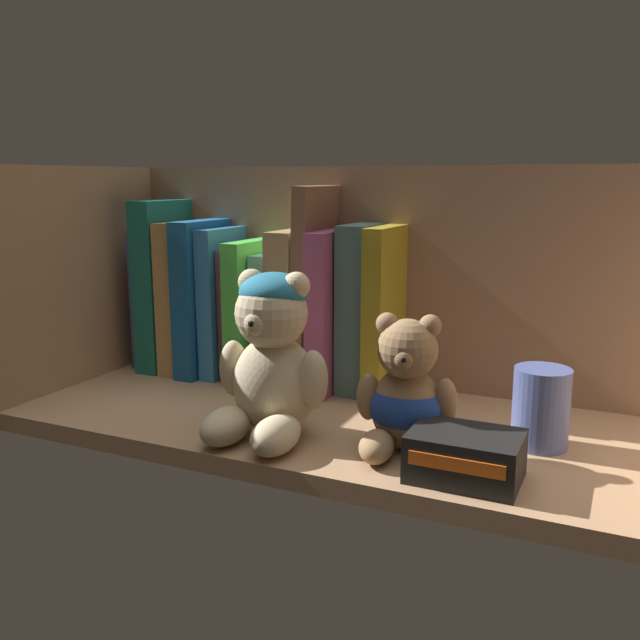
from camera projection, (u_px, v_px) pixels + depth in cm
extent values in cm
cube|color=#A87F5B|center=(353.00, 429.00, 74.93)|extent=(74.26, 29.01, 2.00)
cube|color=#7D5E47|center=(399.00, 286.00, 85.60)|extent=(76.66, 1.20, 29.31)
cube|color=#A87F5B|center=(78.00, 283.00, 87.71)|extent=(1.60, 31.41, 29.31)
cube|color=#4C50AF|center=(156.00, 298.00, 97.12)|extent=(1.90, 9.13, 18.52)
cube|color=#186A61|center=(172.00, 283.00, 95.52)|extent=(3.31, 13.21, 22.95)
cube|color=tan|center=(192.00, 295.00, 94.45)|extent=(2.84, 12.79, 20.17)
cube|color=#16548D|center=(211.00, 296.00, 93.15)|extent=(2.95, 14.24, 20.44)
cube|color=#3580C6|center=(229.00, 300.00, 92.08)|extent=(2.46, 11.95, 19.52)
cube|color=#854162|center=(243.00, 311.00, 91.43)|extent=(1.88, 9.82, 16.94)
cube|color=#48C745|center=(258.00, 308.00, 90.37)|extent=(2.46, 13.88, 18.07)
cube|color=#78BBB3|center=(277.00, 316.00, 89.35)|extent=(2.86, 9.84, 16.48)
cube|color=#9A7D51|center=(300.00, 306.00, 87.67)|extent=(3.40, 13.16, 19.57)
cube|color=brown|center=(320.00, 287.00, 85.98)|extent=(2.65, 13.74, 24.98)
cube|color=#94426A|center=(338.00, 309.00, 85.54)|extent=(2.55, 14.19, 19.72)
cube|color=#49716C|center=(362.00, 308.00, 84.14)|extent=(3.46, 9.19, 20.45)
cube|color=olive|center=(386.00, 310.00, 82.87)|extent=(2.33, 12.58, 20.36)
ellipsoid|color=beige|center=(275.00, 385.00, 70.26)|extent=(8.73, 8.01, 10.27)
sphere|color=beige|center=(271.00, 313.00, 68.27)|extent=(7.30, 7.30, 7.30)
sphere|color=beige|center=(251.00, 282.00, 69.25)|extent=(2.74, 2.74, 2.74)
sphere|color=beige|center=(296.00, 286.00, 67.05)|extent=(2.74, 2.74, 2.74)
sphere|color=beige|center=(258.00, 322.00, 66.08)|extent=(2.74, 2.74, 2.74)
sphere|color=black|center=(253.00, 323.00, 65.23)|extent=(0.96, 0.96, 0.96)
ellipsoid|color=beige|center=(226.00, 426.00, 67.85)|extent=(4.26, 6.94, 3.65)
ellipsoid|color=beige|center=(276.00, 435.00, 65.42)|extent=(4.26, 6.94, 3.65)
ellipsoid|color=beige|center=(234.00, 368.00, 71.53)|extent=(3.03, 3.03, 5.93)
ellipsoid|color=beige|center=(313.00, 380.00, 67.56)|extent=(3.03, 3.03, 5.93)
ellipsoid|color=teal|center=(274.00, 292.00, 68.32)|extent=(6.94, 6.94, 4.02)
ellipsoid|color=#93704C|center=(406.00, 408.00, 66.33)|extent=(6.91, 6.34, 8.12)
sphere|color=#93704C|center=(407.00, 349.00, 64.73)|extent=(5.78, 5.78, 5.78)
sphere|color=#93704C|center=(387.00, 324.00, 65.14)|extent=(2.17, 2.17, 2.17)
sphere|color=#93704C|center=(430.00, 326.00, 64.19)|extent=(2.17, 2.17, 2.17)
sphere|color=#9B754E|center=(405.00, 358.00, 62.85)|extent=(2.17, 2.17, 2.17)
sphere|color=black|center=(404.00, 360.00, 62.12)|extent=(0.76, 0.76, 0.76)
ellipsoid|color=#93704C|center=(377.00, 446.00, 63.72)|extent=(4.21, 5.93, 2.89)
ellipsoid|color=#93704C|center=(425.00, 451.00, 62.66)|extent=(4.21, 5.93, 2.89)
ellipsoid|color=#93704C|center=(368.00, 397.00, 66.60)|extent=(2.75, 2.75, 4.69)
ellipsoid|color=#93704C|center=(445.00, 402.00, 64.88)|extent=(2.75, 2.75, 4.69)
ellipsoid|color=#1D3E93|center=(406.00, 406.00, 66.29)|extent=(7.47, 6.91, 5.69)
cylinder|color=#4C5B99|center=(541.00, 408.00, 66.88)|extent=(5.46, 5.46, 7.88)
cube|color=black|center=(465.00, 456.00, 59.83)|extent=(9.55, 6.81, 4.25)
cube|color=orange|center=(456.00, 465.00, 56.62)|extent=(8.12, 0.16, 1.19)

